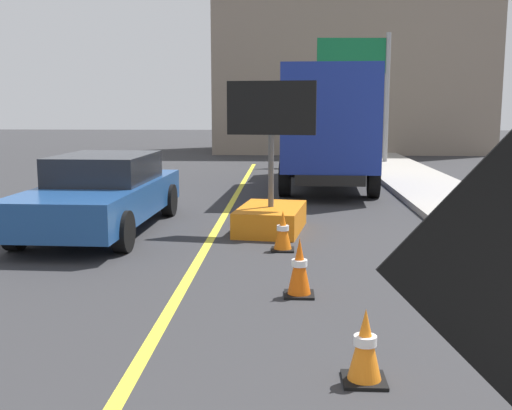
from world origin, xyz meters
The scene contains 9 objects.
lane_center_stripe centered at (0.00, 6.00, 0.00)m, with size 0.14×36.00×0.01m, color yellow.
arrow_board_trailer centered at (1.01, 10.78, 0.48)m, with size 1.60×1.94×2.70m.
box_truck centered at (2.45, 17.12, 1.77)m, with size 2.76×7.29×3.24m.
pickup_car centered at (-2.06, 10.70, 0.70)m, with size 2.08×5.02×1.38m.
highway_guide_sign centered at (4.31, 23.84, 3.42)m, with size 2.79×0.30×5.00m.
far_building_block centered at (4.39, 31.61, 4.44)m, with size 13.19×6.12×8.88m, color gray.
traffic_cone_near_sign centered at (1.95, 4.52, 0.31)m, with size 0.36×0.36×0.63m.
traffic_cone_mid_lane centered at (1.46, 6.86, 0.35)m, with size 0.36×0.36×0.71m.
traffic_cone_far_lane centered at (1.24, 9.22, 0.31)m, with size 0.36×0.36×0.64m.
Camera 1 is at (1.30, -0.35, 2.25)m, focal length 43.55 mm.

